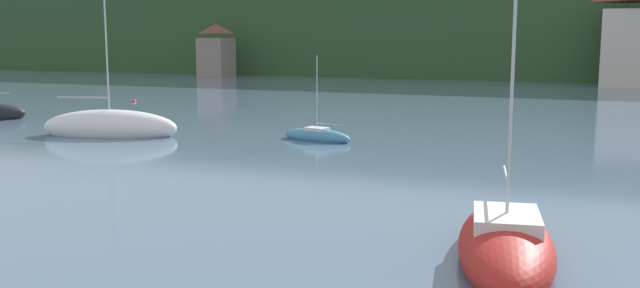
# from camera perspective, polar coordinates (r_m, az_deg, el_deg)

# --- Properties ---
(wooded_hillside) EXTENTS (352.00, 49.91, 27.11)m
(wooded_hillside) POSITION_cam_1_polar(r_m,az_deg,el_deg) (123.52, 17.78, 8.57)
(wooded_hillside) COLOR #2D4C28
(wooded_hillside) RESTS_ON ground_plane
(shore_building_west) EXTENTS (4.28, 4.65, 7.69)m
(shore_building_west) POSITION_cam_1_polar(r_m,az_deg,el_deg) (103.45, -8.44, 7.46)
(shore_building_west) COLOR gray
(shore_building_west) RESTS_ON ground_plane
(shore_building_westcentral) EXTENTS (7.06, 6.09, 11.87)m
(shore_building_westcentral) POSITION_cam_1_polar(r_m,az_deg,el_deg) (90.10, 24.04, 7.93)
(shore_building_westcentral) COLOR beige
(shore_building_westcentral) RESTS_ON ground_plane
(sailboat_mid_0) EXTENTS (8.53, 4.71, 11.57)m
(sailboat_mid_0) POSITION_cam_1_polar(r_m,az_deg,el_deg) (43.33, -16.70, 1.30)
(sailboat_mid_0) COLOR white
(sailboat_mid_0) RESTS_ON ground_plane
(sailboat_mid_1) EXTENTS (4.49, 2.10, 5.04)m
(sailboat_mid_1) POSITION_cam_1_polar(r_m,az_deg,el_deg) (39.62, -0.25, 0.64)
(sailboat_mid_1) COLOR teal
(sailboat_mid_1) RESTS_ON ground_plane
(sailboat_mid_3) EXTENTS (3.66, 7.73, 11.47)m
(sailboat_mid_3) POSITION_cam_1_polar(r_m,az_deg,el_deg) (19.17, 14.84, -7.90)
(sailboat_mid_3) COLOR red
(sailboat_mid_3) RESTS_ON ground_plane
(mooring_buoy_far) EXTENTS (0.51, 0.51, 0.51)m
(mooring_buoy_far) POSITION_cam_1_polar(r_m,az_deg,el_deg) (65.56, -14.91, 3.33)
(mooring_buoy_far) COLOR red
(mooring_buoy_far) RESTS_ON ground_plane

